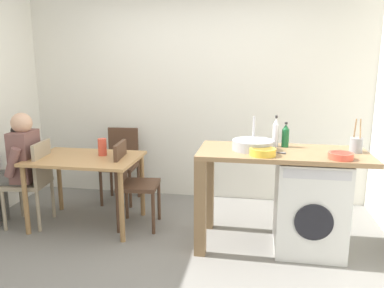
{
  "coord_description": "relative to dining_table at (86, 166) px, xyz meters",
  "views": [
    {
      "loc": [
        0.77,
        -2.89,
        1.69
      ],
      "look_at": [
        0.19,
        0.45,
        0.96
      ],
      "focal_mm": 35.16,
      "sensor_mm": 36.0,
      "label": 1
    }
  ],
  "objects": [
    {
      "name": "vase",
      "position": [
        0.15,
        0.1,
        0.19
      ],
      "size": [
        0.09,
        0.09,
        0.18
      ],
      "primitive_type": "cylinder",
      "color": "#D84C38",
      "rests_on": "dining_table"
    },
    {
      "name": "kitchen_counter",
      "position": [
        1.76,
        -0.15,
        0.12
      ],
      "size": [
        1.5,
        0.68,
        0.92
      ],
      "color": "olive",
      "rests_on": "ground_plane"
    },
    {
      "name": "bottle_tall_green",
      "position": [
        1.91,
        0.01,
        0.41
      ],
      "size": [
        0.06,
        0.06,
        0.3
      ],
      "color": "silver",
      "rests_on": "kitchen_counter"
    },
    {
      "name": "bottle_squat_brown",
      "position": [
        2.0,
        0.02,
        0.38
      ],
      "size": [
        0.07,
        0.07,
        0.23
      ],
      "color": "#19592D",
      "rests_on": "kitchen_counter"
    },
    {
      "name": "mixing_bowl",
      "position": [
        1.79,
        -0.35,
        0.31
      ],
      "size": [
        0.22,
        0.22,
        0.06
      ],
      "color": "gold",
      "rests_on": "kitchen_counter"
    },
    {
      "name": "washing_machine",
      "position": [
        2.24,
        -0.16,
        -0.21
      ],
      "size": [
        0.6,
        0.61,
        0.86
      ],
      "color": "silver",
      "rests_on": "ground_plane"
    },
    {
      "name": "dining_table",
      "position": [
        0.0,
        0.0,
        0.0
      ],
      "size": [
        1.1,
        0.76,
        0.74
      ],
      "color": "tan",
      "rests_on": "ground_plane"
    },
    {
      "name": "utensil_crock",
      "position": [
        2.6,
        -0.1,
        0.35
      ],
      "size": [
        0.11,
        0.11,
        0.3
      ],
      "color": "gray",
      "rests_on": "kitchen_counter"
    },
    {
      "name": "colander",
      "position": [
        2.42,
        -0.37,
        0.31
      ],
      "size": [
        0.2,
        0.2,
        0.06
      ],
      "color": "#D84C38",
      "rests_on": "kitchen_counter"
    },
    {
      "name": "scissors",
      "position": [
        1.92,
        -0.25,
        0.28
      ],
      "size": [
        0.15,
        0.06,
        0.01
      ],
      "color": "#B2B2B7",
      "rests_on": "kitchen_counter"
    },
    {
      "name": "sink_basin",
      "position": [
        1.71,
        -0.15,
        0.32
      ],
      "size": [
        0.38,
        0.38,
        0.09
      ],
      "primitive_type": "cylinder",
      "color": "#9EA0A5",
      "rests_on": "kitchen_counter"
    },
    {
      "name": "chair_spare_by_wall",
      "position": [
        0.1,
        0.77,
        -0.14
      ],
      "size": [
        0.41,
        0.41,
        0.9
      ],
      "rotation": [
        0.0,
        0.0,
        3.18
      ],
      "color": "#4C3323",
      "rests_on": "ground_plane"
    },
    {
      "name": "chair_person_seat",
      "position": [
        -0.55,
        -0.09,
        -0.14
      ],
      "size": [
        0.45,
        0.45,
        0.9
      ],
      "rotation": [
        0.0,
        0.0,
        1.69
      ],
      "color": "gray",
      "rests_on": "ground_plane"
    },
    {
      "name": "wall_back",
      "position": [
        0.96,
        1.12,
        0.71
      ],
      "size": [
        4.6,
        0.1,
        2.7
      ],
      "primitive_type": "cube",
      "color": "silver",
      "rests_on": "ground_plane"
    },
    {
      "name": "seated_person",
      "position": [
        -0.71,
        -0.11,
        0.03
      ],
      "size": [
        0.52,
        0.53,
        1.2
      ],
      "rotation": [
        0.0,
        0.0,
        1.69
      ],
      "color": "#595651",
      "rests_on": "ground_plane"
    },
    {
      "name": "chair_opposite",
      "position": [
        0.48,
        0.04,
        -0.14
      ],
      "size": [
        0.44,
        0.44,
        0.9
      ],
      "rotation": [
        0.0,
        0.0,
        -1.47
      ],
      "color": "#4C3323",
      "rests_on": "ground_plane"
    },
    {
      "name": "ground_plane",
      "position": [
        0.96,
        -0.63,
        -0.64
      ],
      "size": [
        5.46,
        5.46,
        0.0
      ],
      "primitive_type": "plane",
      "color": "slate"
    },
    {
      "name": "tap",
      "position": [
        1.71,
        0.03,
        0.42
      ],
      "size": [
        0.02,
        0.02,
        0.28
      ],
      "primitive_type": "cylinder",
      "color": "#B2B2B7",
      "rests_on": "kitchen_counter"
    }
  ]
}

